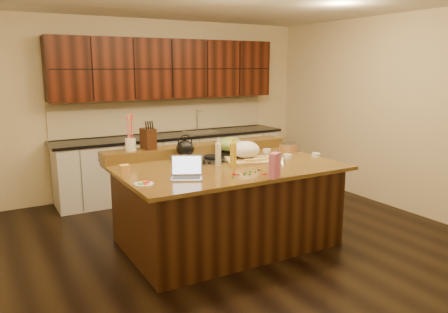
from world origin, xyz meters
TOP-DOWN VIEW (x-y plane):
  - room at (0.00, 0.00)m, footprint 5.52×5.02m
  - island at (0.00, 0.00)m, footprint 2.40×1.60m
  - back_ledge at (0.00, 0.70)m, footprint 2.40×0.30m
  - cooktop at (0.00, 0.30)m, footprint 0.92×0.52m
  - back_counter at (0.30, 2.23)m, footprint 3.70×0.66m
  - kettle at (-0.30, 0.43)m, footprint 0.26×0.26m
  - green_bowl at (0.30, 0.43)m, footprint 0.35×0.35m
  - laptop at (-0.63, -0.33)m, footprint 0.39×0.36m
  - oil_bottle at (-0.02, -0.19)m, footprint 0.08×0.08m
  - vinegar_bottle at (-0.11, -0.01)m, footprint 0.07×0.07m
  - wooden_tray at (0.31, 0.06)m, footprint 0.66×0.57m
  - ramekin_a at (1.15, -0.17)m, footprint 0.13×0.13m
  - ramekin_b at (0.81, -0.07)m, footprint 0.13×0.13m
  - ramekin_c at (0.79, 0.34)m, footprint 0.12×0.12m
  - strainer_bowl at (1.08, 0.27)m, footprint 0.31×0.31m
  - kitchen_timer at (0.62, -0.22)m, footprint 0.09×0.09m
  - pink_bag at (0.11, -0.75)m, footprint 0.15×0.13m
  - candy_plate at (-1.08, -0.36)m, footprint 0.24×0.24m
  - package_box at (-1.15, 0.01)m, footprint 0.09×0.06m
  - utensil_crock at (-0.86, 0.70)m, footprint 0.14×0.14m
  - knife_block at (-0.65, 0.70)m, footprint 0.15×0.21m
  - gumdrop_0 at (0.11, -0.60)m, footprint 0.02×0.02m
  - gumdrop_1 at (0.16, -0.42)m, footprint 0.02×0.02m
  - gumdrop_2 at (0.14, -0.42)m, footprint 0.02×0.02m
  - gumdrop_3 at (0.07, -0.48)m, footprint 0.02×0.02m
  - gumdrop_4 at (-0.18, -0.47)m, footprint 0.02×0.02m
  - gumdrop_5 at (0.04, -0.44)m, footprint 0.02×0.02m
  - gumdrop_6 at (-0.18, -0.45)m, footprint 0.02×0.02m
  - gumdrop_7 at (-0.08, -0.51)m, footprint 0.02×0.02m
  - gumdrop_8 at (-0.07, -0.48)m, footprint 0.02×0.02m
  - gumdrop_9 at (-0.03, -0.45)m, footprint 0.02×0.02m
  - gumdrop_10 at (-0.16, -0.42)m, footprint 0.02×0.02m
  - gumdrop_11 at (-0.25, -0.55)m, footprint 0.02×0.02m
  - gumdrop_12 at (-0.15, -0.50)m, footprint 0.02×0.02m
  - gumdrop_13 at (-0.04, -0.53)m, footprint 0.02×0.02m
  - gumdrop_14 at (0.08, -0.61)m, footprint 0.02×0.02m

SIDE VIEW (x-z plane):
  - island at x=0.00m, z-range 0.00..0.92m
  - candy_plate at x=-1.08m, z-range 0.92..0.93m
  - gumdrop_0 at x=0.11m, z-range 0.92..0.94m
  - gumdrop_1 at x=0.16m, z-range 0.92..0.94m
  - gumdrop_2 at x=0.14m, z-range 0.92..0.94m
  - gumdrop_3 at x=0.07m, z-range 0.92..0.94m
  - gumdrop_4 at x=-0.18m, z-range 0.92..0.94m
  - gumdrop_5 at x=0.04m, z-range 0.92..0.94m
  - gumdrop_6 at x=-0.18m, z-range 0.92..0.94m
  - gumdrop_7 at x=-0.08m, z-range 0.92..0.94m
  - gumdrop_8 at x=-0.07m, z-range 0.92..0.94m
  - gumdrop_9 at x=-0.03m, z-range 0.92..0.94m
  - gumdrop_10 at x=-0.16m, z-range 0.92..0.94m
  - gumdrop_11 at x=-0.25m, z-range 0.92..0.94m
  - gumdrop_12 at x=-0.15m, z-range 0.92..0.94m
  - gumdrop_13 at x=-0.04m, z-range 0.92..0.94m
  - gumdrop_14 at x=0.08m, z-range 0.92..0.94m
  - cooktop at x=0.00m, z-range 0.91..0.96m
  - ramekin_a at x=1.15m, z-range 0.92..0.96m
  - ramekin_b at x=0.81m, z-range 0.92..0.96m
  - ramekin_c at x=0.79m, z-range 0.92..0.96m
  - kitchen_timer at x=0.62m, z-range 0.92..0.99m
  - strainer_bowl at x=1.08m, z-range 0.92..1.01m
  - laptop at x=-0.63m, z-range 0.87..1.09m
  - back_ledge at x=0.00m, z-range 0.92..1.04m
  - package_box at x=-1.15m, z-range 0.92..1.04m
  - back_counter at x=0.30m, z-range -0.22..2.18m
  - wooden_tray at x=0.31m, z-range 0.91..1.13m
  - pink_bag at x=0.11m, z-range 0.92..1.17m
  - vinegar_bottle at x=-0.11m, z-range 0.92..1.17m
  - green_bowl at x=0.30m, z-range 0.97..1.14m
  - oil_bottle at x=-0.02m, z-range 0.92..1.19m
  - kettle at x=-0.30m, z-range 0.97..1.15m
  - utensil_crock at x=-0.86m, z-range 1.04..1.18m
  - knife_block at x=-0.65m, z-range 1.04..1.28m
  - room at x=0.00m, z-range -0.01..2.71m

